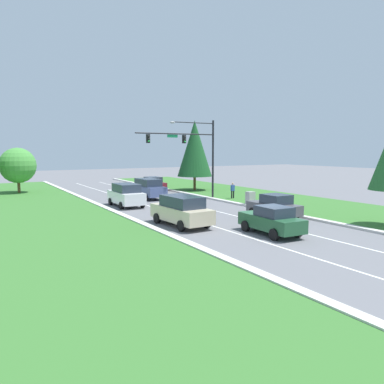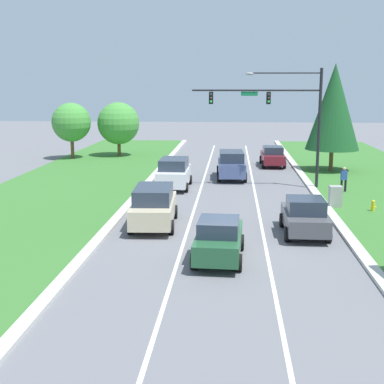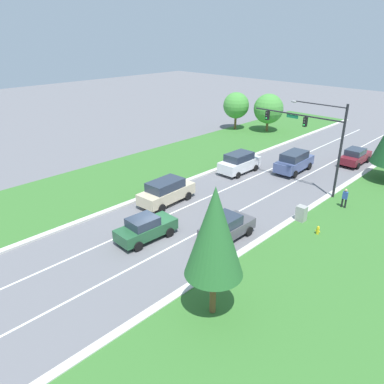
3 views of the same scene
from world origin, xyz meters
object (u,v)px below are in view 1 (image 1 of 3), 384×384
(burgundy_sedan, at_px, (152,184))
(conifer_far_right_tree, at_px, (195,149))
(traffic_signal_mast, at_px, (192,146))
(utility_cabinet, at_px, (250,199))
(graphite_sedan, at_px, (274,206))
(forest_sedan, at_px, (272,220))
(champagne_suv, at_px, (181,210))
(fire_hydrant, at_px, (273,202))
(oak_near_left_tree, at_px, (18,165))
(white_suv, at_px, (126,195))
(slate_blue_suv, at_px, (148,188))
(pedestrian, at_px, (233,190))

(burgundy_sedan, distance_m, conifer_far_right_tree, 6.74)
(traffic_signal_mast, bearing_deg, utility_cabinet, -65.76)
(conifer_far_right_tree, bearing_deg, graphite_sedan, -103.45)
(forest_sedan, relative_size, utility_cabinet, 3.46)
(champagne_suv, bearing_deg, graphite_sedan, -10.97)
(graphite_sedan, relative_size, utility_cabinet, 3.28)
(fire_hydrant, distance_m, oak_near_left_tree, 28.99)
(white_suv, bearing_deg, slate_blue_suv, 46.32)
(champagne_suv, bearing_deg, pedestrian, 36.76)
(pedestrian, distance_m, fire_hydrant, 5.50)
(traffic_signal_mast, height_order, utility_cabinet, traffic_signal_mast)
(burgundy_sedan, bearing_deg, utility_cabinet, -82.18)
(pedestrian, bearing_deg, champagne_suv, 33.23)
(oak_near_left_tree, bearing_deg, slate_blue_suv, -46.89)
(pedestrian, relative_size, oak_near_left_tree, 0.32)
(pedestrian, relative_size, conifer_far_right_tree, 0.20)
(graphite_sedan, height_order, oak_near_left_tree, oak_near_left_tree)
(traffic_signal_mast, relative_size, oak_near_left_tree, 1.63)
(fire_hydrant, bearing_deg, burgundy_sedan, 104.34)
(slate_blue_suv, height_order, utility_cabinet, slate_blue_suv)
(traffic_signal_mast, relative_size, fire_hydrant, 12.20)
(white_suv, xyz_separation_m, slate_blue_suv, (3.85, 3.98, 0.03))
(champagne_suv, height_order, pedestrian, champagne_suv)
(traffic_signal_mast, height_order, oak_near_left_tree, traffic_signal_mast)
(white_suv, bearing_deg, conifer_far_right_tree, 34.28)
(champagne_suv, distance_m, conifer_far_right_tree, 21.85)
(traffic_signal_mast, bearing_deg, oak_near_left_tree, 133.41)
(champagne_suv, bearing_deg, slate_blue_suv, 71.94)
(champagne_suv, relative_size, pedestrian, 3.04)
(champagne_suv, bearing_deg, oak_near_left_tree, 102.70)
(utility_cabinet, height_order, conifer_far_right_tree, conifer_far_right_tree)
(slate_blue_suv, xyz_separation_m, pedestrian, (7.28, -4.77, -0.13))
(oak_near_left_tree, bearing_deg, utility_cabinet, -51.07)
(forest_sedan, height_order, white_suv, white_suv)
(fire_hydrant, bearing_deg, conifer_far_right_tree, 89.21)
(graphite_sedan, xyz_separation_m, fire_hydrant, (4.34, 4.75, -0.53))
(forest_sedan, height_order, champagne_suv, champagne_suv)
(fire_hydrant, distance_m, conifer_far_right_tree, 15.00)
(forest_sedan, bearing_deg, traffic_signal_mast, 79.15)
(burgundy_sedan, height_order, utility_cabinet, burgundy_sedan)
(forest_sedan, xyz_separation_m, burgundy_sedan, (3.93, 25.52, 0.01))
(pedestrian, bearing_deg, traffic_signal_mast, -25.74)
(traffic_signal_mast, relative_size, forest_sedan, 1.96)
(white_suv, height_order, slate_blue_suv, slate_blue_suv)
(traffic_signal_mast, relative_size, pedestrian, 5.05)
(champagne_suv, relative_size, utility_cabinet, 4.08)
(oak_near_left_tree, bearing_deg, fire_hydrant, -49.42)
(fire_hydrant, xyz_separation_m, conifer_far_right_tree, (0.20, 14.20, 4.83))
(white_suv, relative_size, utility_cabinet, 3.71)
(white_suv, xyz_separation_m, pedestrian, (11.13, -0.79, -0.10))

